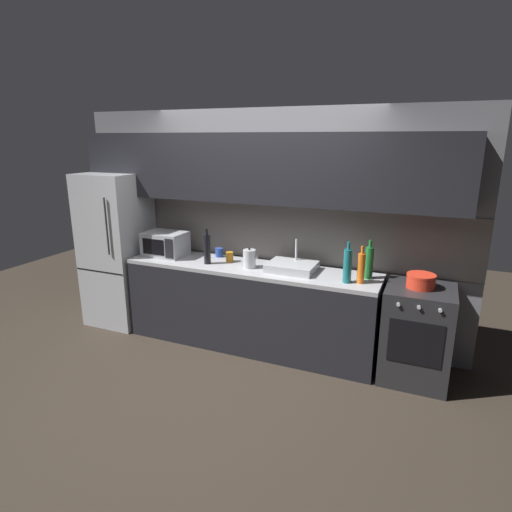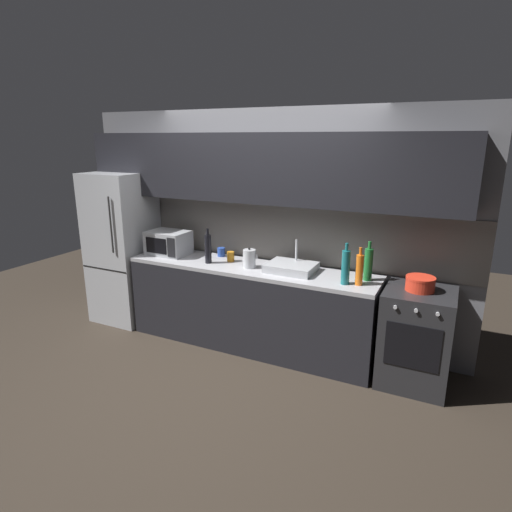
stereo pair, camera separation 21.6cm
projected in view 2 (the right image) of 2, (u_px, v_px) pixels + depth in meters
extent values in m
plane|color=#2D261E|center=(206.00, 385.00, 3.92)|extent=(10.00, 10.00, 0.00)
cube|color=slate|center=(266.00, 226.00, 4.71)|extent=(4.45, 0.10, 2.50)
cube|color=slate|center=(264.00, 232.00, 4.68)|extent=(4.45, 0.01, 0.60)
cube|color=black|center=(257.00, 168.00, 4.35)|extent=(4.09, 0.34, 0.70)
cube|color=black|center=(250.00, 308.00, 4.59)|extent=(2.71, 0.60, 0.86)
cube|color=#9E9EA3|center=(249.00, 268.00, 4.47)|extent=(2.71, 0.60, 0.04)
cube|color=#ADAFB5|center=(123.00, 248.00, 5.19)|extent=(0.68, 0.66, 1.81)
cube|color=black|center=(104.00, 269.00, 4.95)|extent=(0.67, 0.00, 0.01)
cylinder|color=#333333|center=(111.00, 225.00, 4.71)|extent=(0.02, 0.02, 0.63)
cube|color=#232326|center=(416.00, 337.00, 3.86)|extent=(0.60, 0.60, 0.90)
cube|color=black|center=(412.00, 347.00, 3.59)|extent=(0.45, 0.01, 0.40)
cylinder|color=#B2B2B7|center=(395.00, 307.00, 3.56)|extent=(0.03, 0.02, 0.03)
cylinder|color=#B2B2B7|center=(416.00, 311.00, 3.49)|extent=(0.03, 0.02, 0.03)
cylinder|color=#B2B2B7|center=(438.00, 314.00, 3.42)|extent=(0.03, 0.02, 0.03)
cube|color=#A8AAAF|center=(169.00, 243.00, 4.89)|extent=(0.46, 0.34, 0.27)
cube|color=black|center=(156.00, 246.00, 4.76)|extent=(0.28, 0.01, 0.18)
cube|color=black|center=(171.00, 248.00, 4.67)|extent=(0.10, 0.01, 0.22)
cube|color=#ADAFB5|center=(291.00, 267.00, 4.28)|extent=(0.48, 0.38, 0.08)
cylinder|color=silver|center=(296.00, 250.00, 4.36)|extent=(0.02, 0.02, 0.22)
cylinder|color=#B7BABF|center=(249.00, 259.00, 4.39)|extent=(0.13, 0.13, 0.19)
sphere|color=black|center=(249.00, 249.00, 4.36)|extent=(0.02, 0.02, 0.02)
cone|color=#B7BABF|center=(257.00, 256.00, 4.34)|extent=(0.03, 0.03, 0.05)
cylinder|color=#19666B|center=(346.00, 267.00, 3.88)|extent=(0.08, 0.08, 0.32)
cylinder|color=#19666B|center=(347.00, 247.00, 3.82)|extent=(0.03, 0.03, 0.07)
cylinder|color=#1E6B2D|center=(368.00, 265.00, 3.98)|extent=(0.08, 0.08, 0.31)
cylinder|color=#1E6B2D|center=(370.00, 245.00, 3.93)|extent=(0.03, 0.03, 0.07)
cylinder|color=orange|center=(359.00, 270.00, 3.86)|extent=(0.07, 0.07, 0.28)
cylinder|color=orange|center=(361.00, 251.00, 3.81)|extent=(0.03, 0.03, 0.07)
cylinder|color=black|center=(208.00, 249.00, 4.54)|extent=(0.07, 0.07, 0.31)
cylinder|color=black|center=(208.00, 232.00, 4.49)|extent=(0.03, 0.03, 0.07)
cylinder|color=#234299|center=(221.00, 252.00, 4.82)|extent=(0.09, 0.09, 0.10)
cylinder|color=#B27019|center=(231.00, 256.00, 4.62)|extent=(0.08, 0.08, 0.11)
cylinder|color=red|center=(420.00, 285.00, 3.74)|extent=(0.25, 0.25, 0.11)
cylinder|color=red|center=(421.00, 278.00, 3.72)|extent=(0.25, 0.25, 0.02)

